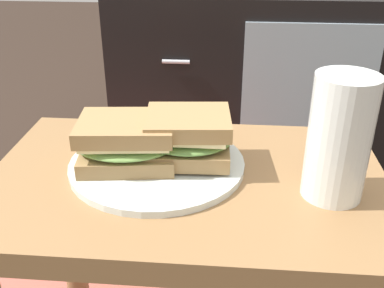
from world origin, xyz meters
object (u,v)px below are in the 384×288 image
Objects in this scene: tv_cabinet at (261,77)px; sandwich_back at (185,136)px; plate at (157,164)px; sandwich_front at (127,142)px; beer_glass at (339,140)px.

tv_cabinet is 7.38× the size of sandwich_back.
tv_cabinet is at bearing 77.25° from plate.
sandwich_front is (-0.25, -0.94, 0.21)m from tv_cabinet.
tv_cabinet is at bearing 91.59° from beer_glass.
tv_cabinet is 0.96m from sandwich_back.
beer_glass reaches higher than sandwich_back.
sandwich_front is 1.18× the size of sandwich_back.
sandwich_back is 0.80× the size of beer_glass.
beer_glass is at bearing -8.67° from sandwich_front.
tv_cabinet is 3.81× the size of plate.
beer_glass reaches higher than plate.
sandwich_front is (-0.04, -0.01, 0.04)m from plate.
sandwich_back is (0.04, 0.01, 0.04)m from plate.
sandwich_front is 0.28m from beer_glass.
tv_cabinet is at bearing 75.03° from sandwich_front.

